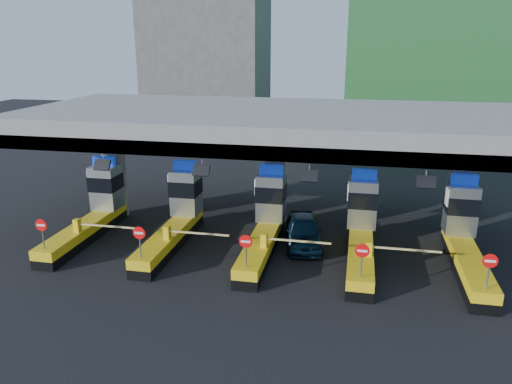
# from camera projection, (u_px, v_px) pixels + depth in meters

# --- Properties ---
(ground) EXTENTS (120.00, 120.00, 0.00)m
(ground) POSITION_uv_depth(u_px,v_px,m) (265.00, 248.00, 26.79)
(ground) COLOR black
(ground) RESTS_ON ground
(toll_canopy) EXTENTS (28.00, 12.09, 7.00)m
(toll_canopy) POSITION_uv_depth(u_px,v_px,m) (275.00, 126.00, 27.69)
(toll_canopy) COLOR slate
(toll_canopy) RESTS_ON ground
(toll_lane_far_left) EXTENTS (4.43, 8.00, 4.16)m
(toll_lane_far_left) POSITION_uv_depth(u_px,v_px,m) (95.00, 209.00, 28.57)
(toll_lane_far_left) COLOR black
(toll_lane_far_left) RESTS_ON ground
(toll_lane_left) EXTENTS (4.43, 8.00, 4.16)m
(toll_lane_left) POSITION_uv_depth(u_px,v_px,m) (178.00, 215.00, 27.61)
(toll_lane_left) COLOR black
(toll_lane_left) RESTS_ON ground
(toll_lane_center) EXTENTS (4.43, 8.00, 4.16)m
(toll_lane_center) POSITION_uv_depth(u_px,v_px,m) (266.00, 221.00, 26.64)
(toll_lane_center) COLOR black
(toll_lane_center) RESTS_ON ground
(toll_lane_right) EXTENTS (4.43, 8.00, 4.16)m
(toll_lane_right) POSITION_uv_depth(u_px,v_px,m) (361.00, 228.00, 25.67)
(toll_lane_right) COLOR black
(toll_lane_right) RESTS_ON ground
(toll_lane_far_right) EXTENTS (4.43, 8.00, 4.16)m
(toll_lane_far_right) POSITION_uv_depth(u_px,v_px,m) (464.00, 236.00, 24.71)
(toll_lane_far_right) COLOR black
(toll_lane_far_right) RESTS_ON ground
(bg_building_scaffold) EXTENTS (18.00, 12.00, 28.00)m
(bg_building_scaffold) POSITION_uv_depth(u_px,v_px,m) (441.00, 6.00, 50.37)
(bg_building_scaffold) COLOR #1E5926
(bg_building_scaffold) RESTS_ON ground
(bg_building_concrete) EXTENTS (14.00, 10.00, 18.00)m
(bg_building_concrete) POSITION_uv_depth(u_px,v_px,m) (207.00, 55.00, 60.59)
(bg_building_concrete) COLOR #4C4C49
(bg_building_concrete) RESTS_ON ground
(van) EXTENTS (2.69, 4.97, 1.60)m
(van) POSITION_uv_depth(u_px,v_px,m) (304.00, 231.00, 26.95)
(van) COLOR black
(van) RESTS_ON ground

